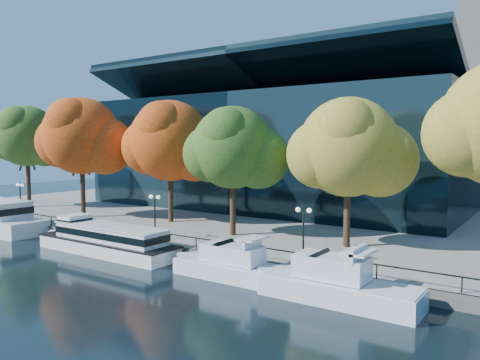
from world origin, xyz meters
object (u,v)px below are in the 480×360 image
Objects in this scene: cruiser_far at (332,283)px; lamp_2 at (303,222)px; lamp_0 at (20,192)px; tour_boat at (104,238)px; tree_4 at (350,149)px; lamp_1 at (155,206)px; tree_0 at (27,137)px; cruiser_near at (233,265)px; tree_3 at (234,149)px; tree_1 at (82,138)px; tree_2 at (171,143)px.

lamp_2 is (-4.00, 4.02, 2.84)m from cruiser_far.
tour_boat is at bearing -10.52° from lamp_0.
tree_4 is at bearing 28.79° from tour_boat.
lamp_0 and lamp_2 have the same top height.
tree_0 is at bearing 168.71° from lamp_1.
tour_boat is 5.27m from lamp_1.
tree_4 reaches higher than cruiser_near.
tour_boat is 4.03× the size of lamp_2.
tree_4 is (46.00, 0.69, -1.36)m from tree_0.
lamp_0 is at bearing 173.87° from cruiser_near.
tree_3 is (-14.11, 9.53, 8.01)m from cruiser_far.
lamp_0 is (-26.94, -5.51, -5.17)m from tree_3.
lamp_1 is at bearing -131.84° from tree_3.
cruiser_far is at bearing -3.29° from cruiser_near.
tree_1 is 3.51× the size of lamp_2.
cruiser_near is 30.09m from tree_1.
tree_2 is 1.08× the size of tree_4.
tree_1 reaches higher than lamp_0.
cruiser_near is 0.79× the size of tree_0.
lamp_1 is at bearing -157.10° from tree_4.
tree_3 is (7.75, 9.07, 7.84)m from tour_boat.
tree_1 is (-35.18, 8.46, 9.27)m from cruiser_far.
cruiser_near is at bearing -55.02° from tree_3.
tree_4 reaches higher than tree_3.
tree_0 reaches higher than tree_2.
tour_boat is at bearing 178.80° from cruiser_far.
cruiser_far is 0.82× the size of tree_2.
lamp_1 reaches higher than cruiser_near.
tree_1 is 3.51× the size of lamp_0.
tree_2 is 3.35× the size of lamp_1.
cruiser_near is 2.73× the size of lamp_0.
tree_0 reaches higher than cruiser_far.
cruiser_near is 0.81× the size of tree_2.
tree_1 is 11.46m from tree_2.
tree_1 is at bearing 166.48° from cruiser_far.
tree_2 is at bearing 167.12° from tree_3.
tree_2 is 3.35× the size of lamp_0.
tour_boat is at bearing -168.72° from lamp_2.
lamp_0 is at bearing -169.96° from tree_4.
tree_0 is at bearing -179.14° from tree_4.
tree_4 reaches higher than lamp_0.
tree_1 is at bearing -175.94° from tree_4.
lamp_0 is at bearing 174.40° from cruiser_far.
tour_boat is 1.48× the size of cruiser_far.
cruiser_far is 0.79× the size of tree_0.
lamp_1 and lamp_2 have the same top height.
tree_1 is at bearing 149.02° from tour_boat.
tree_2 reaches higher than tree_3.
tree_4 is (18.69, 10.27, 7.90)m from tour_boat.
cruiser_far is at bearing -73.51° from tree_4.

